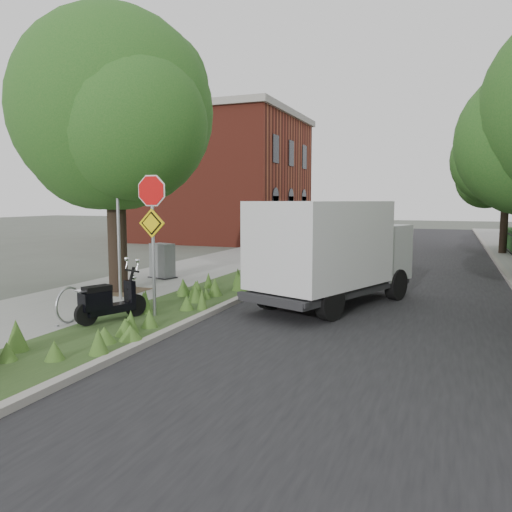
{
  "coord_description": "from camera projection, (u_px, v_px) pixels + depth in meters",
  "views": [
    {
      "loc": [
        4.64,
        -8.66,
        2.67
      ],
      "look_at": [
        0.2,
        2.66,
        1.3
      ],
      "focal_mm": 35.0,
      "sensor_mm": 36.0,
      "label": 1
    }
  ],
  "objects": [
    {
      "name": "bare_post",
      "position": [
        118.0,
        222.0,
        12.59
      ],
      "size": [
        0.08,
        0.08,
        4.0
      ],
      "color": "#A5A8AD",
      "rests_on": "ground"
    },
    {
      "name": "verge",
      "position": [
        283.0,
        266.0,
        19.79
      ],
      "size": [
        2.0,
        60.0,
        0.12
      ],
      "primitive_type": "cube",
      "color": "#2C481F",
      "rests_on": "ground"
    },
    {
      "name": "scooter_far",
      "position": [
        104.0,
        304.0,
        10.41
      ],
      "size": [
        0.76,
        1.58,
        0.79
      ],
      "color": "black",
      "rests_on": "ground"
    },
    {
      "name": "brick_building",
      "position": [
        226.0,
        177.0,
        33.33
      ],
      "size": [
        9.4,
        10.4,
        8.3
      ],
      "color": "maroon",
      "rests_on": "ground"
    },
    {
      "name": "sidewalk_near",
      "position": [
        221.0,
        263.0,
        20.79
      ],
      "size": [
        3.5,
        60.0,
        0.12
      ],
      "primitive_type": "cube",
      "color": "gray",
      "rests_on": "ground"
    },
    {
      "name": "sign_assembly",
      "position": [
        152.0,
        216.0,
        10.79
      ],
      "size": [
        0.94,
        0.08,
        3.22
      ],
      "color": "#A5A8AD",
      "rests_on": "ground"
    },
    {
      "name": "kerb_near",
      "position": [
        308.0,
        267.0,
        19.43
      ],
      "size": [
        0.2,
        60.0,
        0.13
      ],
      "primitive_type": "cube",
      "color": "#9E9991",
      "rests_on": "ground"
    },
    {
      "name": "box_truck",
      "position": [
        332.0,
        248.0,
        12.46
      ],
      "size": [
        3.54,
        5.32,
        2.25
      ],
      "color": "#262628",
      "rests_on": "ground"
    },
    {
      "name": "road",
      "position": [
        401.0,
        273.0,
        18.16
      ],
      "size": [
        7.0,
        60.0,
        0.01
      ],
      "primitive_type": "cube",
      "color": "black",
      "rests_on": "ground"
    },
    {
      "name": "ground",
      "position": [
        198.0,
        334.0,
        10.0
      ],
      "size": [
        120.0,
        120.0,
        0.0
      ],
      "primitive_type": "plane",
      "color": "#4C5147",
      "rests_on": "ground"
    },
    {
      "name": "bike_hoop",
      "position": [
        69.0,
        305.0,
        10.37
      ],
      "size": [
        0.06,
        0.78,
        0.77
      ],
      "color": "#A5A8AD",
      "rests_on": "ground"
    },
    {
      "name": "far_tree_c",
      "position": [
        505.0,
        173.0,
        23.73
      ],
      "size": [
        4.37,
        3.89,
        5.93
      ],
      "color": "black",
      "rests_on": "ground"
    },
    {
      "name": "street_tree_main",
      "position": [
        113.0,
        121.0,
        13.59
      ],
      "size": [
        6.21,
        5.54,
        7.66
      ],
      "color": "black",
      "rests_on": "ground"
    },
    {
      "name": "utility_cabinet",
      "position": [
        162.0,
        262.0,
        16.34
      ],
      "size": [
        0.98,
        0.79,
        1.13
      ],
      "color": "#262628",
      "rests_on": "ground"
    },
    {
      "name": "kerb_far",
      "position": [
        508.0,
        277.0,
        16.89
      ],
      "size": [
        0.2,
        60.0,
        0.13
      ],
      "primitive_type": "cube",
      "color": "#9E9991",
      "rests_on": "ground"
    }
  ]
}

